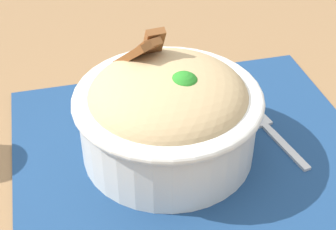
{
  "coord_description": "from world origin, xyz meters",
  "views": [
    {
      "loc": [
        -0.12,
        -0.4,
        1.09
      ],
      "look_at": [
        -0.01,
        0.02,
        0.75
      ],
      "focal_mm": 54.5,
      "sensor_mm": 36.0,
      "label": 1
    }
  ],
  "objects": [
    {
      "name": "placemat",
      "position": [
        0.01,
        0.01,
        0.7
      ],
      "size": [
        0.39,
        0.32,
        0.0
      ],
      "primitive_type": "cube",
      "rotation": [
        0.0,
        0.0,
        -0.0
      ],
      "color": "navy",
      "rests_on": "table"
    },
    {
      "name": "bowl",
      "position": [
        -0.01,
        0.02,
        0.76
      ],
      "size": [
        0.2,
        0.2,
        0.13
      ],
      "color": "silver",
      "rests_on": "placemat"
    },
    {
      "name": "fork",
      "position": [
        0.11,
        0.02,
        0.71
      ],
      "size": [
        0.04,
        0.13,
        0.0
      ],
      "color": "#B7B7B7",
      "rests_on": "placemat"
    },
    {
      "name": "table",
      "position": [
        0.0,
        0.0,
        0.63
      ],
      "size": [
        1.1,
        0.96,
        0.7
      ],
      "color": "olive",
      "rests_on": "ground_plane"
    }
  ]
}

